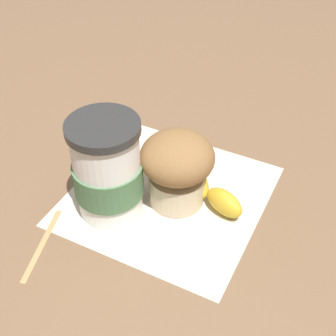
% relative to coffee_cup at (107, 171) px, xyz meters
% --- Properties ---
extents(ground_plane, '(3.00, 3.00, 0.00)m').
position_rel_coffee_cup_xyz_m(ground_plane, '(0.06, -0.05, -0.06)').
color(ground_plane, brown).
extents(paper_napkin, '(0.26, 0.26, 0.00)m').
position_rel_coffee_cup_xyz_m(paper_napkin, '(0.06, -0.05, -0.06)').
color(paper_napkin, beige).
rests_on(paper_napkin, ground_plane).
extents(coffee_cup, '(0.08, 0.08, 0.13)m').
position_rel_coffee_cup_xyz_m(coffee_cup, '(0.00, 0.00, 0.00)').
color(coffee_cup, white).
rests_on(coffee_cup, paper_napkin).
extents(muffin, '(0.09, 0.09, 0.10)m').
position_rel_coffee_cup_xyz_m(muffin, '(0.05, -0.06, -0.01)').
color(muffin, beige).
rests_on(muffin, paper_napkin).
extents(banana, '(0.10, 0.15, 0.03)m').
position_rel_coffee_cup_xyz_m(banana, '(0.09, -0.08, -0.04)').
color(banana, gold).
rests_on(banana, paper_napkin).
extents(wooden_stirrer, '(0.11, 0.05, 0.00)m').
position_rel_coffee_cup_xyz_m(wooden_stirrer, '(-0.09, 0.03, -0.06)').
color(wooden_stirrer, tan).
rests_on(wooden_stirrer, ground_plane).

